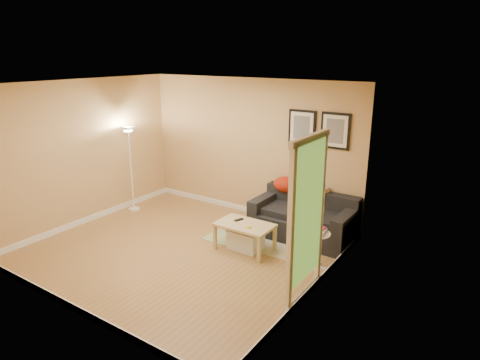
% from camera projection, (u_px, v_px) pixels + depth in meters
% --- Properties ---
extents(floor, '(4.50, 4.50, 0.00)m').
position_uv_depth(floor, '(182.00, 250.00, 6.72)').
color(floor, olive).
rests_on(floor, ground).
extents(ceiling, '(4.50, 4.50, 0.00)m').
position_uv_depth(ceiling, '(175.00, 84.00, 5.96)').
color(ceiling, white).
rests_on(ceiling, wall_back).
extents(wall_back, '(4.50, 0.00, 4.50)m').
position_uv_depth(wall_back, '(250.00, 148.00, 7.93)').
color(wall_back, tan).
rests_on(wall_back, ground).
extents(wall_front, '(4.50, 0.00, 4.50)m').
position_uv_depth(wall_front, '(60.00, 212.00, 4.75)').
color(wall_front, tan).
rests_on(wall_front, ground).
extents(wall_left, '(0.00, 4.00, 4.00)m').
position_uv_depth(wall_left, '(85.00, 153.00, 7.54)').
color(wall_left, tan).
rests_on(wall_left, ground).
extents(wall_right, '(0.00, 4.00, 4.00)m').
position_uv_depth(wall_right, '(316.00, 200.00, 5.14)').
color(wall_right, tan).
rests_on(wall_right, ground).
extents(baseboard_back, '(4.50, 0.02, 0.10)m').
position_uv_depth(baseboard_back, '(249.00, 210.00, 8.29)').
color(baseboard_back, white).
rests_on(baseboard_back, ground).
extents(baseboard_front, '(4.50, 0.02, 0.10)m').
position_uv_depth(baseboard_front, '(74.00, 307.00, 5.12)').
color(baseboard_front, white).
rests_on(baseboard_front, ground).
extents(baseboard_left, '(0.02, 4.00, 0.10)m').
position_uv_depth(baseboard_left, '(92.00, 218.00, 7.90)').
color(baseboard_left, white).
rests_on(baseboard_left, ground).
extents(baseboard_right, '(0.02, 4.00, 0.10)m').
position_uv_depth(baseboard_right, '(311.00, 289.00, 5.51)').
color(baseboard_right, white).
rests_on(baseboard_right, ground).
extents(sofa, '(1.70, 0.90, 0.75)m').
position_uv_depth(sofa, '(303.00, 216.00, 7.09)').
color(sofa, black).
rests_on(sofa, ground).
extents(red_throw, '(0.48, 0.36, 0.28)m').
position_uv_depth(red_throw, '(286.00, 185.00, 7.48)').
color(red_throw, '#B73410').
rests_on(red_throw, sofa).
extents(plaid_throw, '(0.45, 0.32, 0.10)m').
position_uv_depth(plaid_throw, '(315.00, 189.00, 7.20)').
color(plaid_throw, tan).
rests_on(plaid_throw, sofa).
extents(framed_print_left, '(0.50, 0.04, 0.60)m').
position_uv_depth(framed_print_left, '(302.00, 127.00, 7.19)').
color(framed_print_left, black).
rests_on(framed_print_left, wall_back).
extents(framed_print_right, '(0.50, 0.04, 0.60)m').
position_uv_depth(framed_print_right, '(335.00, 131.00, 6.87)').
color(framed_print_right, black).
rests_on(framed_print_right, wall_back).
extents(area_rug, '(1.25, 0.85, 0.01)m').
position_uv_depth(area_rug, '(271.00, 243.00, 6.96)').
color(area_rug, beige).
rests_on(area_rug, ground).
extents(green_runner, '(0.70, 0.50, 0.01)m').
position_uv_depth(green_runner, '(226.00, 238.00, 7.12)').
color(green_runner, '#668C4C').
rests_on(green_runner, ground).
extents(coffee_table, '(0.96, 0.65, 0.45)m').
position_uv_depth(coffee_table, '(245.00, 237.00, 6.66)').
color(coffee_table, tan).
rests_on(coffee_table, ground).
extents(remote_control, '(0.10, 0.17, 0.02)m').
position_uv_depth(remote_control, '(239.00, 220.00, 6.73)').
color(remote_control, black).
rests_on(remote_control, coffee_table).
extents(tape_roll, '(0.07, 0.07, 0.03)m').
position_uv_depth(tape_roll, '(249.00, 227.00, 6.44)').
color(tape_roll, yellow).
rests_on(tape_roll, coffee_table).
extents(storage_bin, '(0.53, 0.39, 0.32)m').
position_uv_depth(storage_bin, '(246.00, 239.00, 6.71)').
color(storage_bin, white).
rests_on(storage_bin, ground).
extents(side_table, '(0.36, 0.36, 0.55)m').
position_uv_depth(side_table, '(317.00, 250.00, 6.10)').
color(side_table, white).
rests_on(side_table, ground).
extents(book_stack, '(0.25, 0.29, 0.08)m').
position_uv_depth(book_stack, '(318.00, 230.00, 6.01)').
color(book_stack, '#2F628D').
rests_on(book_stack, side_table).
extents(floor_lamp, '(0.22, 0.22, 1.69)m').
position_uv_depth(floor_lamp, '(131.00, 171.00, 8.20)').
color(floor_lamp, white).
rests_on(floor_lamp, ground).
extents(doorway, '(0.12, 1.01, 2.13)m').
position_uv_depth(doorway, '(306.00, 224.00, 5.13)').
color(doorway, white).
rests_on(doorway, ground).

